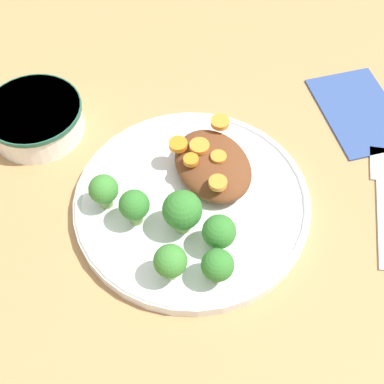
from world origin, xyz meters
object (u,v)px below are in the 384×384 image
object	(u,v)px
fork	(381,191)
napkin	(360,111)
plate	(192,202)
dip_bowl	(35,117)

from	to	relation	value
fork	napkin	bearing A→B (deg)	10.36
plate	dip_bowl	xyz separation A→B (m)	(0.20, 0.13, 0.01)
plate	fork	size ratio (longest dim) A/B	1.79
dip_bowl	napkin	world-z (taller)	dip_bowl
plate	napkin	bearing A→B (deg)	-80.82
fork	dip_bowl	bearing A→B (deg)	86.39
fork	napkin	distance (m)	0.14
dip_bowl	fork	distance (m)	0.45
plate	napkin	size ratio (longest dim) A/B	1.68
dip_bowl	fork	xyz separation A→B (m)	(-0.28, -0.36, -0.02)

